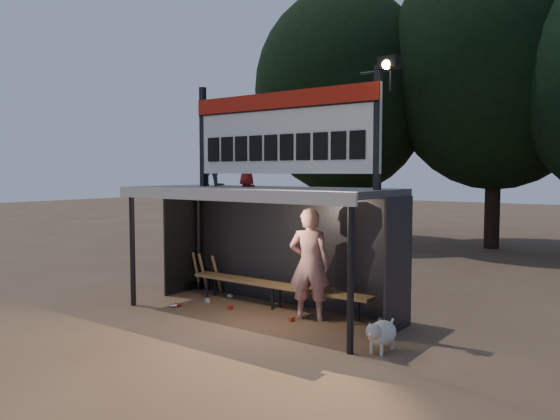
{
  "coord_description": "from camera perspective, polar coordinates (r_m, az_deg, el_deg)",
  "views": [
    {
      "loc": [
        6.12,
        -7.66,
        2.6
      ],
      "look_at": [
        0.2,
        0.4,
        1.9
      ],
      "focal_mm": 35.0,
      "sensor_mm": 36.0,
      "label": 1
    }
  ],
  "objects": [
    {
      "name": "bench",
      "position": [
        10.47,
        -0.4,
        -7.94
      ],
      "size": [
        4.0,
        0.35,
        0.48
      ],
      "color": "olive",
      "rests_on": "ground"
    },
    {
      "name": "litter",
      "position": [
        10.54,
        -3.77,
        -10.08
      ],
      "size": [
        3.78,
        1.52,
        0.08
      ],
      "color": "red",
      "rests_on": "ground"
    },
    {
      "name": "player",
      "position": [
        9.6,
        3.1,
        -5.66
      ],
      "size": [
        0.85,
        0.71,
        1.98
      ],
      "primitive_type": "imported",
      "rotation": [
        0.0,
        0.0,
        3.53
      ],
      "color": "white",
      "rests_on": "ground"
    },
    {
      "name": "child_a",
      "position": [
        10.87,
        -7.09,
        5.55
      ],
      "size": [
        0.57,
        0.45,
        1.16
      ],
      "primitive_type": "imported",
      "rotation": [
        0.0,
        0.0,
        3.16
      ],
      "color": "slate",
      "rests_on": "dugout_shelter"
    },
    {
      "name": "child_b",
      "position": [
        10.39,
        -3.47,
        4.81
      ],
      "size": [
        0.49,
        0.42,
        0.86
      ],
      "primitive_type": "imported",
      "rotation": [
        0.0,
        0.0,
        2.73
      ],
      "color": "maroon",
      "rests_on": "dugout_shelter"
    },
    {
      "name": "tree_mid",
      "position": [
        20.15,
        21.65,
        13.92
      ],
      "size": [
        7.22,
        7.22,
        10.36
      ],
      "color": "black",
      "rests_on": "ground"
    },
    {
      "name": "bats",
      "position": [
        12.0,
        -7.69,
        -6.45
      ],
      "size": [
        0.68,
        0.35,
        0.84
      ],
      "color": "#8F6643",
      "rests_on": "ground"
    },
    {
      "name": "dugout_shelter",
      "position": [
        10.02,
        -1.45,
        -0.31
      ],
      "size": [
        5.1,
        2.08,
        2.32
      ],
      "color": "#3D3D3F",
      "rests_on": "ground"
    },
    {
      "name": "scoreboard_assembly",
      "position": [
        9.49,
        0.28,
        8.38
      ],
      "size": [
        4.1,
        0.27,
        1.99
      ],
      "color": "black",
      "rests_on": "dugout_shelter"
    },
    {
      "name": "ground",
      "position": [
        10.14,
        -2.29,
        -10.85
      ],
      "size": [
        80.0,
        80.0,
        0.0
      ],
      "primitive_type": "plane",
      "color": "brown",
      "rests_on": "ground"
    },
    {
      "name": "tree_left",
      "position": [
        20.56,
        6.57,
        12.12
      ],
      "size": [
        6.46,
        6.46,
        9.27
      ],
      "color": "black",
      "rests_on": "ground"
    },
    {
      "name": "dog",
      "position": [
        8.18,
        10.51,
        -12.54
      ],
      "size": [
        0.36,
        0.81,
        0.49
      ],
      "color": "#EFE4CF",
      "rests_on": "ground"
    }
  ]
}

